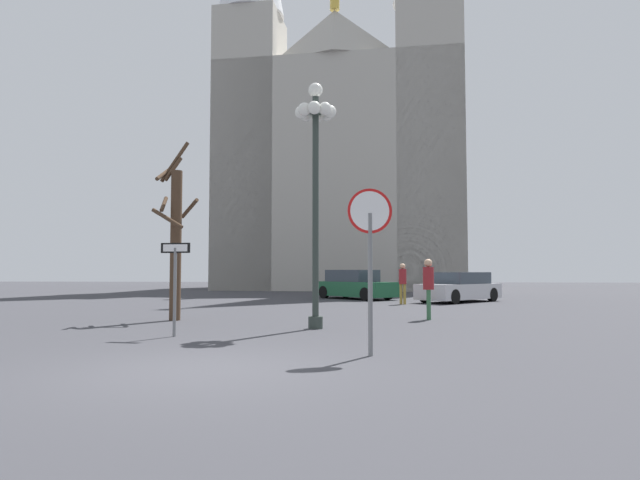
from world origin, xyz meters
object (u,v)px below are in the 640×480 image
(stop_sign, at_px, (370,238))
(one_way_arrow_sign, at_px, (175,276))
(parked_car_far_green, at_px, (354,285))
(bare_tree, at_px, (175,236))
(pedestrian_standing, at_px, (428,283))
(street_lamp, at_px, (316,153))
(pedestrian_walking, at_px, (403,279))
(parked_car_near_silver, at_px, (460,288))
(cathedral, at_px, (342,146))

(stop_sign, height_order, one_way_arrow_sign, stop_sign)
(parked_car_far_green, bearing_deg, bare_tree, -111.97)
(pedestrian_standing, bearing_deg, stop_sign, -104.35)
(stop_sign, bearing_deg, bare_tree, 132.81)
(street_lamp, bearing_deg, stop_sign, -72.41)
(parked_car_far_green, bearing_deg, pedestrian_standing, -78.09)
(parked_car_far_green, xyz_separation_m, pedestrian_walking, (2.15, -4.28, 0.37))
(bare_tree, relative_size, pedestrian_standing, 3.00)
(parked_car_near_silver, bearing_deg, bare_tree, -134.59)
(parked_car_near_silver, distance_m, pedestrian_standing, 9.49)
(pedestrian_walking, bearing_deg, stop_sign, -96.06)
(one_way_arrow_sign, height_order, parked_car_far_green, one_way_arrow_sign)
(stop_sign, relative_size, one_way_arrow_sign, 1.39)
(parked_car_near_silver, xyz_separation_m, pedestrian_standing, (-2.46, -9.16, 0.44))
(pedestrian_walking, bearing_deg, pedestrian_standing, -87.89)
(stop_sign, distance_m, parked_car_far_green, 18.37)
(parked_car_near_silver, xyz_separation_m, parked_car_far_green, (-4.88, 2.30, 0.04))
(one_way_arrow_sign, bearing_deg, stop_sign, -28.64)
(stop_sign, height_order, pedestrian_walking, stop_sign)
(pedestrian_walking, bearing_deg, one_way_arrow_sign, -116.04)
(cathedral, distance_m, street_lamp, 29.89)
(street_lamp, relative_size, parked_car_far_green, 1.41)
(cathedral, distance_m, pedestrian_walking, 22.06)
(stop_sign, xyz_separation_m, bare_tree, (-5.61, 6.05, 0.44))
(stop_sign, relative_size, parked_car_near_silver, 0.64)
(one_way_arrow_sign, relative_size, pedestrian_standing, 1.15)
(street_lamp, bearing_deg, parked_car_near_silver, 64.95)
(stop_sign, bearing_deg, parked_car_near_silver, 75.25)
(one_way_arrow_sign, xyz_separation_m, bare_tree, (-1.37, 3.74, 1.12))
(one_way_arrow_sign, bearing_deg, parked_car_near_silver, 58.33)
(one_way_arrow_sign, relative_size, bare_tree, 0.38)
(pedestrian_walking, bearing_deg, parked_car_far_green, 116.70)
(street_lamp, height_order, bare_tree, street_lamp)
(bare_tree, bearing_deg, one_way_arrow_sign, -69.90)
(street_lamp, relative_size, bare_tree, 1.16)
(stop_sign, relative_size, street_lamp, 0.46)
(bare_tree, relative_size, parked_car_far_green, 1.22)
(one_way_arrow_sign, bearing_deg, cathedral, 85.71)
(street_lamp, relative_size, parked_car_near_silver, 1.39)
(pedestrian_standing, bearing_deg, one_way_arrow_sign, -142.81)
(cathedral, xyz_separation_m, bare_tree, (-3.69, -27.16, -8.97))
(stop_sign, bearing_deg, street_lamp, 107.59)
(bare_tree, bearing_deg, cathedral, 82.27)
(stop_sign, distance_m, one_way_arrow_sign, 4.88)
(bare_tree, relative_size, parked_car_near_silver, 1.20)
(cathedral, bearing_deg, bare_tree, -97.73)
(cathedral, bearing_deg, pedestrian_standing, -82.07)
(stop_sign, distance_m, pedestrian_walking, 14.15)
(cathedral, bearing_deg, parked_car_near_silver, -70.37)
(cathedral, height_order, pedestrian_walking, cathedral)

